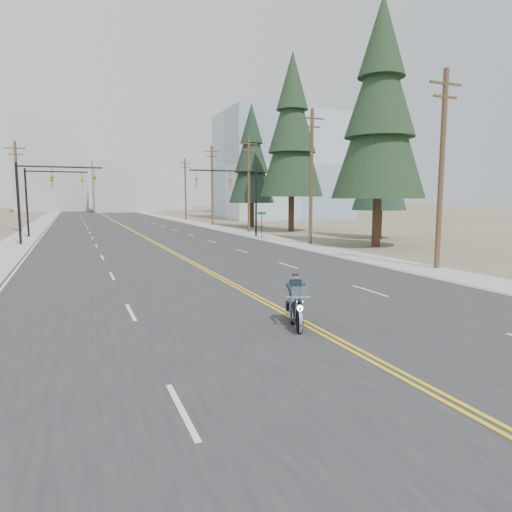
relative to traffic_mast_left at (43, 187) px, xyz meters
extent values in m
plane|color=#776D56|center=(8.98, -32.00, -4.94)|extent=(400.00, 400.00, 0.00)
cube|color=#303033|center=(8.98, 38.00, -4.93)|extent=(20.00, 200.00, 0.01)
cube|color=#A5A5A0|center=(-2.52, 38.00, -4.93)|extent=(3.00, 200.00, 0.01)
cube|color=#A5A5A0|center=(20.48, 38.00, -4.93)|extent=(3.00, 200.00, 0.01)
cylinder|color=black|center=(-2.02, 0.00, -1.44)|extent=(0.20, 0.20, 7.00)
cylinder|color=black|center=(1.48, 0.00, 1.76)|extent=(7.00, 0.14, 0.14)
imported|color=#BF8C0C|center=(0.78, 0.00, 1.11)|extent=(0.21, 0.26, 1.30)
imported|color=#BF8C0C|center=(4.28, 0.00, 1.11)|extent=(0.21, 0.26, 1.30)
cylinder|color=black|center=(19.98, 0.00, -1.44)|extent=(0.20, 0.20, 7.00)
cylinder|color=black|center=(16.48, 0.00, 1.76)|extent=(7.00, 0.14, 0.14)
imported|color=#BF8C0C|center=(17.18, 0.00, 1.11)|extent=(0.21, 0.26, 1.30)
imported|color=#BF8C0C|center=(13.68, 0.00, 1.11)|extent=(0.21, 0.26, 1.30)
cylinder|color=black|center=(-2.02, 8.00, -1.44)|extent=(0.20, 0.20, 7.00)
cylinder|color=black|center=(0.98, 8.00, 1.76)|extent=(6.00, 0.14, 0.14)
imported|color=#BF8C0C|center=(0.38, 8.00, 1.11)|extent=(0.21, 0.26, 1.30)
imported|color=#BF8C0C|center=(3.38, 8.00, 1.11)|extent=(0.21, 0.26, 1.30)
cylinder|color=black|center=(19.78, -2.00, -3.64)|extent=(0.06, 0.06, 2.60)
cube|color=#0C5926|center=(19.78, -2.00, -2.44)|extent=(0.90, 0.03, 0.25)
cylinder|color=brown|center=(21.48, -24.00, 0.56)|extent=(0.30, 0.30, 11.00)
cube|color=brown|center=(21.48, -24.00, 5.26)|extent=(2.20, 0.12, 0.12)
cube|color=brown|center=(21.48, -24.00, 4.56)|extent=(1.60, 0.12, 0.12)
cylinder|color=brown|center=(21.48, -9.00, 0.81)|extent=(0.30, 0.30, 11.50)
cube|color=brown|center=(21.48, -9.00, 5.76)|extent=(2.20, 0.12, 0.12)
cube|color=brown|center=(21.48, -9.00, 5.06)|extent=(1.60, 0.12, 0.12)
cylinder|color=brown|center=(21.48, 6.00, 0.56)|extent=(0.30, 0.30, 11.00)
cube|color=brown|center=(21.48, 6.00, 5.26)|extent=(2.20, 0.12, 0.12)
cube|color=brown|center=(21.48, 6.00, 4.56)|extent=(1.60, 0.12, 0.12)
cylinder|color=brown|center=(21.48, 21.00, 0.81)|extent=(0.30, 0.30, 11.50)
cube|color=brown|center=(21.48, 21.00, 5.76)|extent=(2.20, 0.12, 0.12)
cube|color=brown|center=(21.48, 21.00, 5.06)|extent=(1.60, 0.12, 0.12)
cylinder|color=brown|center=(21.48, 38.00, 0.56)|extent=(0.30, 0.30, 11.00)
cube|color=brown|center=(21.48, 38.00, 5.26)|extent=(2.20, 0.12, 0.12)
cube|color=brown|center=(21.48, 38.00, 4.56)|extent=(1.60, 0.12, 0.12)
cylinder|color=brown|center=(-3.52, 16.00, 0.31)|extent=(0.30, 0.30, 10.50)
cube|color=brown|center=(-3.52, 16.00, 4.76)|extent=(2.20, 0.12, 0.12)
cube|color=brown|center=(-3.52, 16.00, 4.06)|extent=(1.60, 0.12, 0.12)
cube|color=#9EB5CC|center=(40.98, 38.00, 5.06)|extent=(24.00, 16.00, 20.00)
cube|color=#ADB2B7|center=(16.98, 93.00, 2.06)|extent=(18.00, 14.00, 14.00)
cube|color=#B7BCC6|center=(48.98, 78.00, 4.06)|extent=(16.00, 12.00, 18.00)
cube|color=#ADB2B7|center=(-3.02, 108.00, 8.06)|extent=(20.00, 15.00, 26.00)
cube|color=#B7BCC6|center=(33.98, 118.00, 1.06)|extent=(14.00, 14.00, 12.00)
cylinder|color=#382619|center=(25.41, -13.01, -2.96)|extent=(0.77, 0.77, 3.96)
cone|color=black|center=(25.41, -13.01, 4.95)|extent=(7.47, 7.47, 11.87)
cone|color=black|center=(25.41, -13.01, 8.31)|extent=(5.60, 5.60, 8.90)
cone|color=black|center=(25.41, -13.01, 11.68)|extent=(3.74, 3.74, 6.33)
cylinder|color=#382619|center=(30.32, -6.74, -3.53)|extent=(0.62, 0.62, 2.82)
cone|color=#193220|center=(30.32, -6.74, 2.11)|extent=(5.29, 5.29, 8.46)
cone|color=#193220|center=(30.32, -6.74, 4.51)|extent=(3.97, 3.97, 6.35)
cone|color=#193220|center=(30.32, -6.74, 6.91)|extent=(2.64, 2.64, 4.51)
cylinder|color=#382619|center=(26.63, 5.23, -2.85)|extent=(0.73, 0.73, 4.17)
cone|color=black|center=(26.63, 5.23, 5.48)|extent=(7.50, 7.50, 12.50)
cone|color=black|center=(26.63, 5.23, 9.02)|extent=(5.63, 5.63, 9.38)
cone|color=black|center=(26.63, 5.23, 12.57)|extent=(3.75, 3.75, 6.67)
cylinder|color=#382619|center=(25.19, 14.62, -3.27)|extent=(0.78, 0.78, 3.33)
cone|color=black|center=(25.19, 14.62, 3.38)|extent=(6.21, 6.21, 9.98)
cone|color=black|center=(25.19, 14.62, 6.20)|extent=(4.66, 4.66, 7.48)
cone|color=black|center=(25.19, 14.62, 9.03)|extent=(3.10, 3.10, 5.32)
camera|label=1|loc=(2.24, -44.09, -0.94)|focal=32.00mm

